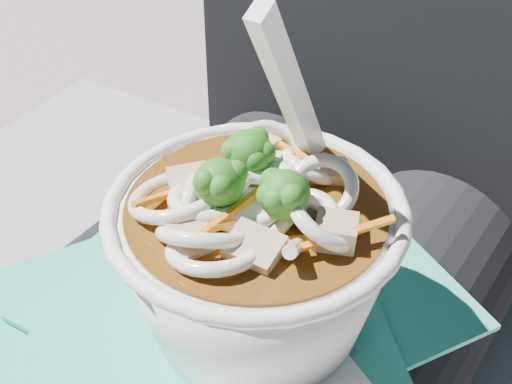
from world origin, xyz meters
The scene contains 4 objects.
lap centered at (0.00, 0.00, 0.54)m, with size 0.33×0.48×0.16m.
person_body centered at (0.00, 0.09, 0.56)m, with size 0.34×0.94×1.01m.
plastic_bag centered at (0.03, -0.04, 0.63)m, with size 0.38×0.37×0.01m.
udon_bowl centered at (0.05, 0.00, 0.70)m, with size 0.21×0.21×0.21m.
Camera 1 is at (0.22, -0.25, 0.98)m, focal length 50.00 mm.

